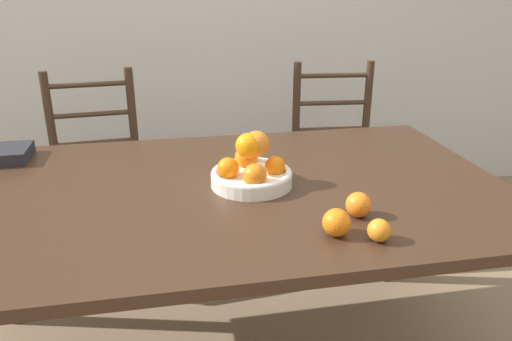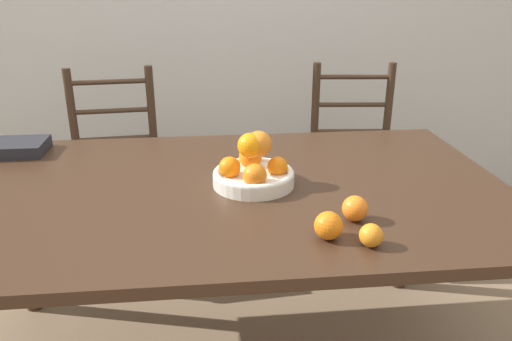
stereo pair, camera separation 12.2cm
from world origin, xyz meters
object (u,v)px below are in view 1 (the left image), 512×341
(fruit_bowl, at_px, (251,170))
(book_stack, at_px, (1,154))
(chair_left, at_px, (98,180))
(chair_right, at_px, (335,164))
(orange_loose_0, at_px, (379,230))
(orange_loose_2, at_px, (336,222))
(orange_loose_1, at_px, (358,205))

(fruit_bowl, distance_m, book_stack, 0.95)
(fruit_bowl, relative_size, book_stack, 1.32)
(chair_left, bearing_deg, fruit_bowl, -59.05)
(chair_right, distance_m, book_stack, 1.55)
(chair_right, bearing_deg, orange_loose_0, -100.00)
(book_stack, bearing_deg, orange_loose_2, -37.11)
(orange_loose_0, xyz_separation_m, book_stack, (-1.12, 0.82, -0.01))
(fruit_bowl, relative_size, chair_right, 0.27)
(orange_loose_1, bearing_deg, orange_loose_2, -136.25)
(chair_left, xyz_separation_m, chair_right, (1.19, -0.00, 0.00))
(orange_loose_0, bearing_deg, book_stack, 143.72)
(orange_loose_1, bearing_deg, chair_right, 72.93)
(orange_loose_1, height_order, book_stack, orange_loose_1)
(orange_loose_0, relative_size, orange_loose_2, 0.81)
(orange_loose_1, bearing_deg, fruit_bowl, 132.19)
(orange_loose_0, distance_m, orange_loose_1, 0.14)
(chair_left, height_order, chair_right, same)
(orange_loose_0, distance_m, chair_left, 1.54)
(orange_loose_0, height_order, book_stack, orange_loose_0)
(orange_loose_2, distance_m, chair_left, 1.45)
(orange_loose_0, relative_size, chair_left, 0.06)
(orange_loose_0, bearing_deg, orange_loose_2, 153.51)
(orange_loose_2, xyz_separation_m, chair_right, (0.44, 1.20, -0.32))
(fruit_bowl, relative_size, orange_loose_1, 3.66)
(chair_right, bearing_deg, orange_loose_2, -104.79)
(orange_loose_1, relative_size, orange_loose_2, 0.97)
(orange_loose_2, height_order, book_stack, orange_loose_2)
(fruit_bowl, relative_size, orange_loose_2, 3.54)
(orange_loose_1, relative_size, chair_right, 0.07)
(orange_loose_1, bearing_deg, book_stack, 148.76)
(fruit_bowl, xyz_separation_m, chair_left, (-0.59, 0.83, -0.33))
(fruit_bowl, height_order, orange_loose_2, fruit_bowl)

